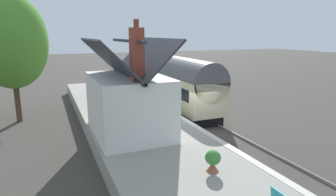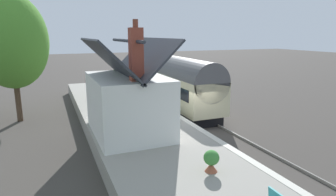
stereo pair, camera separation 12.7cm
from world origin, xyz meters
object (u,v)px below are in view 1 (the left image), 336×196
planter_edge_near (147,96)px  train (182,85)px  bench_near_building (121,91)px  station_building (129,102)px  planter_corner_building (213,160)px  planter_by_door (119,85)px  bench_mid_platform (129,96)px  tree_mid_background (11,41)px

planter_edge_near → train: bearing=-108.3°
bench_near_building → planter_edge_near: (-2.48, -1.44, -0.08)m
station_building → planter_edge_near: 7.34m
station_building → planter_corner_building: size_ratio=6.77×
bench_near_building → planter_by_door: (3.14, -0.63, -0.08)m
train → planter_by_door: (6.48, 3.44, -0.85)m
planter_by_door → station_building: bearing=169.0°
train → planter_edge_near: size_ratio=11.42×
station_building → bench_mid_platform: 7.34m
planter_by_door → tree_mid_background: 10.09m
train → planter_corner_building: size_ratio=10.60×
planter_corner_building → bench_mid_platform: bearing=-0.7°
planter_by_door → bench_near_building: bearing=168.6°
bench_near_building → planter_corner_building: bench_near_building is taller
train → station_building: size_ratio=1.57×
bench_near_building → planter_edge_near: bench_near_building is taller
planter_corner_building → train: bearing=-20.1°
bench_near_building → planter_corner_building: 14.54m
train → planter_corner_building: (-11.20, 4.09, -0.81)m
train → bench_mid_platform: train is taller
planter_edge_near → tree_mid_background: bearing=80.3°
station_building → planter_corner_building: station_building is taller
station_building → bench_mid_platform: bearing=-14.9°
planter_corner_building → tree_mid_background: (13.62, 7.56, 4.18)m
planter_edge_near → bench_mid_platform: bearing=69.2°
bench_mid_platform → planter_edge_near: (-0.50, -1.31, -0.08)m
bench_mid_platform → planter_edge_near: size_ratio=1.80×
train → tree_mid_background: bearing=78.3°
bench_near_building → bench_mid_platform: size_ratio=0.99×
station_building → bench_mid_platform: station_building is taller
bench_near_building → planter_edge_near: size_ratio=1.79×
bench_near_building → planter_by_door: size_ratio=1.75×
bench_near_building → planter_by_door: bench_near_building is taller
bench_near_building → tree_mid_background: bearing=97.0°
station_building → bench_mid_platform: size_ratio=4.05×
train → bench_mid_platform: (1.37, 3.94, -0.78)m
station_building → bench_near_building: 9.22m
bench_mid_platform → planter_by_door: bearing=-5.6°
bench_near_building → bench_mid_platform: bearing=-176.3°
planter_corner_building → tree_mid_background: size_ratio=0.10×
train → station_building: 8.09m
planter_by_door → tree_mid_background: (-4.06, 8.21, 4.23)m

